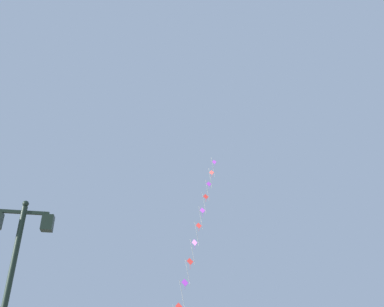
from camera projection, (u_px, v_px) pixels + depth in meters
The scene contains 2 objects.
twin_lantern_lamp_post at pixel (14, 261), 9.46m from camera, with size 1.51×0.28×4.95m.
kite_train at pixel (197, 235), 24.85m from camera, with size 5.11×8.91×15.85m.
Camera 1 is at (-0.80, -1.59, 1.32)m, focal length 37.03 mm.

